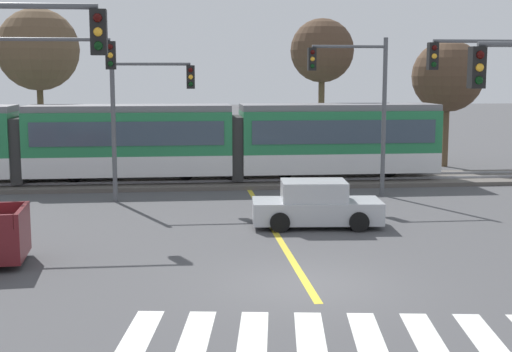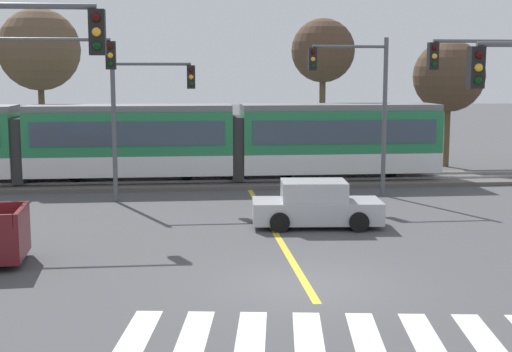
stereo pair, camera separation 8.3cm
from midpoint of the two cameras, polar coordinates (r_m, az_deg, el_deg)
ground_plane at (r=17.19m, az=4.18°, el=-8.68°), size 200.00×200.00×0.00m
track_bed at (r=32.69m, az=-0.74°, el=-0.43°), size 120.00×4.00×0.18m
rail_near at (r=31.96m, az=-0.63°, el=-0.37°), size 120.00×0.08×0.10m
rail_far at (r=33.38m, az=-0.86°, el=-0.01°), size 120.00×0.08×0.10m
light_rail_tram at (r=32.40m, az=-9.93°, el=2.86°), size 28.00×2.64×3.43m
crosswalk_stripe_0 at (r=14.21m, az=-9.34°, el=-12.43°), size 0.94×2.85×0.01m
crosswalk_stripe_1 at (r=14.04m, az=-4.83°, el=-12.61°), size 0.94×2.85×0.01m
crosswalk_stripe_2 at (r=13.96m, az=-0.23°, el=-12.70°), size 0.94×2.85×0.01m
crosswalk_stripe_3 at (r=13.97m, az=4.40°, el=-12.72°), size 0.94×2.85×0.01m
crosswalk_stripe_4 at (r=14.06m, az=9.00°, el=-12.66°), size 0.94×2.85×0.01m
crosswalk_stripe_5 at (r=14.23m, az=13.50°, el=-12.52°), size 0.94×2.85×0.01m
crosswalk_stripe_6 at (r=14.49m, az=17.86°, el=-12.31°), size 0.94×2.85×0.01m
lane_centre_line at (r=23.20m, az=1.45°, el=-4.21°), size 0.20×15.44×0.01m
sedan_crossing at (r=23.46m, az=4.93°, el=-2.36°), size 4.32×2.16×1.52m
traffic_light_mid_left at (r=24.13m, az=-17.62°, el=6.27°), size 4.25×0.38×6.62m
traffic_light_mid_right at (r=25.61m, az=19.50°, el=6.19°), size 4.25×0.38×6.46m
traffic_light_far_right at (r=29.18m, az=8.42°, el=6.60°), size 3.25×0.38×6.42m
traffic_light_far_left at (r=28.05m, az=-9.00°, el=5.63°), size 3.25×0.38×5.69m
bare_tree_west at (r=38.45m, az=-16.88°, el=9.63°), size 4.18×4.18×8.30m
bare_tree_east at (r=37.43m, az=5.44°, el=9.89°), size 3.28×3.28×7.82m
bare_tree_far_east at (r=39.65m, az=15.24°, el=7.69°), size 3.81×3.81×6.77m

